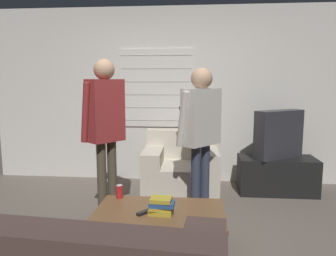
# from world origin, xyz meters

# --- Properties ---
(ground_plane) EXTENTS (16.00, 16.00, 0.00)m
(ground_plane) POSITION_xyz_m (0.00, 0.00, 0.00)
(ground_plane) COLOR #665B51
(wall_back) EXTENTS (5.20, 0.08, 2.55)m
(wall_back) POSITION_xyz_m (-0.00, 2.03, 1.28)
(wall_back) COLOR silver
(wall_back) RESTS_ON ground_plane
(armchair_beige) EXTENTS (0.97, 0.84, 0.83)m
(armchair_beige) POSITION_xyz_m (0.28, 1.39, 0.33)
(armchair_beige) COLOR beige
(armchair_beige) RESTS_ON ground_plane
(coffee_table) EXTENTS (1.13, 0.68, 0.38)m
(coffee_table) POSITION_xyz_m (0.18, -0.13, 0.35)
(coffee_table) COLOR brown
(coffee_table) RESTS_ON ground_plane
(tv_stand) EXTENTS (1.01, 0.48, 0.48)m
(tv_stand) POSITION_xyz_m (1.56, 1.56, 0.24)
(tv_stand) COLOR black
(tv_stand) RESTS_ON ground_plane
(tv) EXTENTS (0.70, 0.56, 0.63)m
(tv) POSITION_xyz_m (1.56, 1.56, 0.80)
(tv) COLOR #2D2D33
(tv) RESTS_ON tv_stand
(person_left_standing) EXTENTS (0.52, 0.75, 1.72)m
(person_left_standing) POSITION_xyz_m (-0.48, 0.52, 1.09)
(person_left_standing) COLOR #4C4233
(person_left_standing) RESTS_ON ground_plane
(person_right_standing) EXTENTS (0.50, 0.80, 1.63)m
(person_right_standing) POSITION_xyz_m (0.52, 0.71, 1.04)
(person_right_standing) COLOR #33384C
(person_right_standing) RESTS_ON ground_plane
(book_stack) EXTENTS (0.23, 0.16, 0.14)m
(book_stack) POSITION_xyz_m (0.20, -0.20, 0.45)
(book_stack) COLOR gold
(book_stack) RESTS_ON coffee_table
(soda_can) EXTENTS (0.07, 0.07, 0.13)m
(soda_can) POSITION_xyz_m (-0.24, 0.15, 0.45)
(soda_can) COLOR red
(soda_can) RESTS_ON coffee_table
(spare_remote) EXTENTS (0.11, 0.13, 0.02)m
(spare_remote) POSITION_xyz_m (0.05, -0.21, 0.40)
(spare_remote) COLOR black
(spare_remote) RESTS_ON coffee_table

